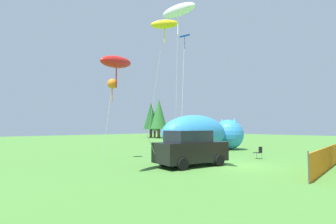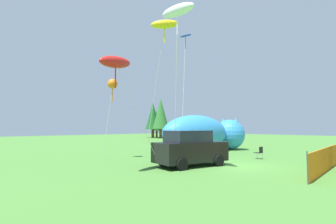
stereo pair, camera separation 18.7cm
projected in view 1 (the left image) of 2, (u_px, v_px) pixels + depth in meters
name	position (u px, v px, depth m)	size (l,w,h in m)	color
ground_plane	(233.00, 166.00, 15.11)	(120.00, 120.00, 0.00)	#477F33
parked_car	(190.00, 149.00, 14.88)	(4.43, 2.50, 2.03)	black
folding_chair	(259.00, 152.00, 18.23)	(0.49, 0.49, 0.86)	black
inflatable_cat	(203.00, 135.00, 23.76)	(9.52, 4.08, 3.27)	#338CD8
safety_fence	(326.00, 159.00, 13.33)	(7.99, 1.05, 1.29)	orange
kite_orange_flower	(112.00, 84.00, 18.49)	(0.80, 0.82, 5.63)	silver
kite_yellow_hero	(164.00, 25.00, 17.97)	(1.92, 3.00, 9.69)	silver
kite_red_lizard	(117.00, 62.00, 12.97)	(3.97, 1.43, 5.97)	silver
kite_blue_box	(184.00, 38.00, 25.74)	(2.81, 2.17, 11.53)	silver
kite_white_ghost	(178.00, 11.00, 13.98)	(1.51, 2.89, 8.98)	silver
horizon_tree_west	(159.00, 114.00, 51.23)	(3.23, 3.23, 7.71)	brown
horizon_tree_mid	(151.00, 116.00, 53.35)	(3.03, 3.03, 7.24)	brown
horizon_tree_northeast	(155.00, 121.00, 56.43)	(2.39, 2.39, 5.71)	brown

